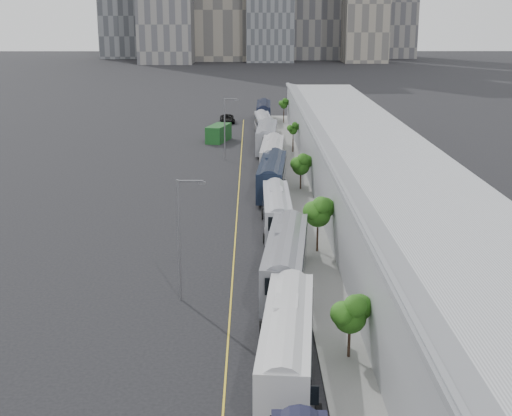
{
  "coord_description": "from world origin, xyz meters",
  "views": [
    {
      "loc": [
        -0.01,
        -3.49,
        20.0
      ],
      "look_at": [
        0.41,
        58.71,
        3.0
      ],
      "focal_mm": 50.0,
      "sensor_mm": 36.0,
      "label": 1
    }
  ],
  "objects_px": {
    "bus_5": "(272,179)",
    "shipping_container": "(219,133)",
    "bus_4": "(277,214)",
    "street_lamp_near": "(181,232)",
    "suv": "(227,119)",
    "street_lamp_far": "(226,124)",
    "bus_8": "(263,126)",
    "bus_2": "(287,349)",
    "bus_3": "(286,265)",
    "bus_7": "(267,139)",
    "bus_9": "(264,113)",
    "bus_6": "(272,158)"
  },
  "relations": [
    {
      "from": "street_lamp_near",
      "to": "shipping_container",
      "type": "height_order",
      "value": "street_lamp_near"
    },
    {
      "from": "bus_3",
      "to": "bus_7",
      "type": "xyz_separation_m",
      "value": [
        -0.25,
        55.39,
        -0.01
      ]
    },
    {
      "from": "bus_7",
      "to": "bus_5",
      "type": "bearing_deg",
      "value": -86.76
    },
    {
      "from": "bus_4",
      "to": "bus_9",
      "type": "height_order",
      "value": "bus_9"
    },
    {
      "from": "bus_4",
      "to": "bus_9",
      "type": "bearing_deg",
      "value": 90.22
    },
    {
      "from": "bus_3",
      "to": "bus_7",
      "type": "distance_m",
      "value": 55.39
    },
    {
      "from": "street_lamp_near",
      "to": "bus_4",
      "type": "bearing_deg",
      "value": 67.2
    },
    {
      "from": "bus_6",
      "to": "bus_2",
      "type": "bearing_deg",
      "value": -87.17
    },
    {
      "from": "bus_3",
      "to": "bus_9",
      "type": "height_order",
      "value": "bus_3"
    },
    {
      "from": "bus_2",
      "to": "bus_3",
      "type": "relative_size",
      "value": 0.97
    },
    {
      "from": "bus_6",
      "to": "bus_9",
      "type": "height_order",
      "value": "bus_6"
    },
    {
      "from": "bus_4",
      "to": "street_lamp_near",
      "type": "height_order",
      "value": "street_lamp_near"
    },
    {
      "from": "bus_5",
      "to": "bus_6",
      "type": "xyz_separation_m",
      "value": [
        0.37,
        12.1,
        -0.02
      ]
    },
    {
      "from": "bus_5",
      "to": "shipping_container",
      "type": "bearing_deg",
      "value": 107.08
    },
    {
      "from": "bus_9",
      "to": "suv",
      "type": "distance_m",
      "value": 7.19
    },
    {
      "from": "bus_9",
      "to": "bus_6",
      "type": "bearing_deg",
      "value": -88.13
    },
    {
      "from": "bus_5",
      "to": "bus_9",
      "type": "distance_m",
      "value": 56.9
    },
    {
      "from": "bus_9",
      "to": "street_lamp_near",
      "type": "height_order",
      "value": "street_lamp_near"
    },
    {
      "from": "bus_3",
      "to": "bus_9",
      "type": "bearing_deg",
      "value": 96.09
    },
    {
      "from": "bus_6",
      "to": "bus_7",
      "type": "xyz_separation_m",
      "value": [
        -0.42,
        14.35,
        0.03
      ]
    },
    {
      "from": "bus_3",
      "to": "bus_7",
      "type": "bearing_deg",
      "value": 96.21
    },
    {
      "from": "bus_3",
      "to": "bus_9",
      "type": "distance_m",
      "value": 85.84
    },
    {
      "from": "bus_3",
      "to": "suv",
      "type": "xyz_separation_m",
      "value": [
        -7.12,
        84.01,
        -0.94
      ]
    },
    {
      "from": "bus_7",
      "to": "street_lamp_near",
      "type": "height_order",
      "value": "street_lamp_near"
    },
    {
      "from": "street_lamp_near",
      "to": "bus_8",
      "type": "bearing_deg",
      "value": 84.53
    },
    {
      "from": "bus_8",
      "to": "street_lamp_far",
      "type": "distance_m",
      "value": 22.77
    },
    {
      "from": "bus_9",
      "to": "bus_8",
      "type": "bearing_deg",
      "value": -89.84
    },
    {
      "from": "bus_2",
      "to": "bus_8",
      "type": "height_order",
      "value": "bus_2"
    },
    {
      "from": "bus_3",
      "to": "bus_4",
      "type": "height_order",
      "value": "bus_3"
    },
    {
      "from": "street_lamp_far",
      "to": "suv",
      "type": "distance_m",
      "value": 35.78
    },
    {
      "from": "bus_3",
      "to": "bus_6",
      "type": "relative_size",
      "value": 1.03
    },
    {
      "from": "bus_5",
      "to": "suv",
      "type": "relative_size",
      "value": 2.48
    },
    {
      "from": "bus_5",
      "to": "bus_8",
      "type": "height_order",
      "value": "bus_5"
    },
    {
      "from": "bus_3",
      "to": "bus_8",
      "type": "relative_size",
      "value": 1.16
    },
    {
      "from": "bus_4",
      "to": "bus_8",
      "type": "bearing_deg",
      "value": 90.58
    },
    {
      "from": "bus_2",
      "to": "bus_5",
      "type": "height_order",
      "value": "bus_5"
    },
    {
      "from": "bus_5",
      "to": "shipping_container",
      "type": "distance_m",
      "value": 35.52
    },
    {
      "from": "shipping_container",
      "to": "bus_8",
      "type": "bearing_deg",
      "value": 57.74
    },
    {
      "from": "street_lamp_near",
      "to": "bus_2",
      "type": "bearing_deg",
      "value": -58.33
    },
    {
      "from": "bus_2",
      "to": "suv",
      "type": "bearing_deg",
      "value": 99.09
    },
    {
      "from": "bus_5",
      "to": "suv",
      "type": "xyz_separation_m",
      "value": [
        -6.91,
        55.06,
        -0.92
      ]
    },
    {
      "from": "bus_2",
      "to": "bus_7",
      "type": "height_order",
      "value": "bus_7"
    },
    {
      "from": "bus_5",
      "to": "street_lamp_far",
      "type": "height_order",
      "value": "street_lamp_far"
    },
    {
      "from": "bus_7",
      "to": "suv",
      "type": "xyz_separation_m",
      "value": [
        -6.87,
        28.61,
        -0.94
      ]
    },
    {
      "from": "bus_6",
      "to": "street_lamp_far",
      "type": "distance_m",
      "value": 10.32
    },
    {
      "from": "bus_5",
      "to": "bus_7",
      "type": "xyz_separation_m",
      "value": [
        -0.04,
        26.45,
        0.01
      ]
    },
    {
      "from": "suv",
      "to": "bus_6",
      "type": "bearing_deg",
      "value": -85.24
    },
    {
      "from": "shipping_container",
      "to": "bus_2",
      "type": "bearing_deg",
      "value": -69.17
    },
    {
      "from": "bus_5",
      "to": "bus_8",
      "type": "xyz_separation_m",
      "value": [
        -0.34,
        41.34,
        -0.22
      ]
    },
    {
      "from": "bus_7",
      "to": "bus_6",
      "type": "bearing_deg",
      "value": -85.19
    }
  ]
}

